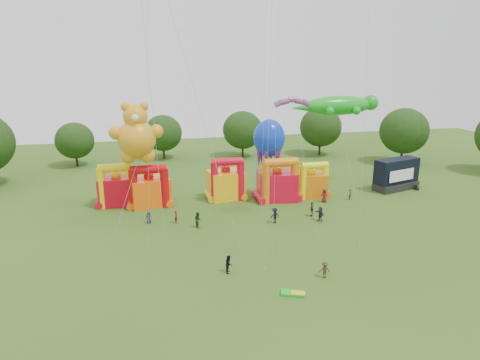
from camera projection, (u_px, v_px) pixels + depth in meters
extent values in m
plane|color=#335317|center=(298.00, 300.00, 36.38)|extent=(160.00, 160.00, 0.00)
cylinder|color=#352314|center=(402.00, 154.00, 84.27)|extent=(0.44, 0.44, 3.72)
ellipsoid|color=#1B3610|center=(404.00, 131.00, 83.04)|extent=(9.30, 9.30, 8.89)
cylinder|color=#352314|center=(320.00, 147.00, 91.54)|extent=(0.44, 0.44, 3.51)
ellipsoid|color=#1B3610|center=(321.00, 127.00, 90.37)|extent=(8.77, 8.78, 8.39)
cylinder|color=#352314|center=(243.00, 149.00, 89.72)|extent=(0.44, 0.44, 3.30)
ellipsoid|color=#1B3610|center=(243.00, 130.00, 88.63)|extent=(8.25, 8.25, 7.88)
cylinder|color=#352314|center=(164.00, 151.00, 88.17)|extent=(0.44, 0.44, 3.09)
ellipsoid|color=#1B3610|center=(163.00, 133.00, 87.15)|extent=(7.73, 7.72, 7.38)
cylinder|color=#352314|center=(77.00, 159.00, 82.01)|extent=(0.44, 0.44, 2.88)
ellipsoid|color=#1B3610|center=(75.00, 141.00, 81.05)|extent=(7.20, 7.20, 6.88)
cube|color=red|center=(117.00, 191.00, 60.17)|extent=(5.08, 4.16, 3.97)
cylinder|color=yellow|center=(102.00, 189.00, 58.20)|extent=(1.07, 1.07, 5.67)
cylinder|color=yellow|center=(130.00, 187.00, 59.01)|extent=(1.07, 1.07, 5.67)
cylinder|color=yellow|center=(114.00, 168.00, 57.84)|extent=(4.35, 1.13, 1.13)
sphere|color=yellow|center=(116.00, 175.00, 59.55)|extent=(1.40, 1.40, 1.40)
cube|color=#FF5E0D|center=(150.00, 191.00, 59.96)|extent=(6.09, 5.27, 3.87)
cylinder|color=red|center=(134.00, 190.00, 57.84)|extent=(1.17, 1.17, 5.53)
cylinder|color=red|center=(165.00, 188.00, 58.72)|extent=(1.17, 1.17, 5.53)
cylinder|color=red|center=(148.00, 169.00, 57.53)|extent=(4.74, 1.23, 1.23)
sphere|color=red|center=(149.00, 176.00, 59.35)|extent=(1.40, 1.40, 1.40)
cube|color=#FFB30D|center=(226.00, 185.00, 62.76)|extent=(5.39, 4.57, 4.08)
cylinder|color=red|center=(215.00, 182.00, 60.80)|extent=(1.07, 1.07, 5.83)
cylinder|color=red|center=(241.00, 181.00, 61.60)|extent=(1.07, 1.07, 5.83)
cylinder|color=red|center=(227.00, 162.00, 60.41)|extent=(4.33, 1.12, 1.12)
sphere|color=red|center=(226.00, 169.00, 62.13)|extent=(1.40, 1.40, 1.40)
cube|color=red|center=(277.00, 186.00, 62.25)|extent=(6.00, 5.06, 4.14)
cylinder|color=orange|center=(266.00, 184.00, 60.07)|extent=(1.20, 1.20, 5.91)
cylinder|color=orange|center=(295.00, 182.00, 60.97)|extent=(1.20, 1.20, 5.91)
cylinder|color=orange|center=(281.00, 162.00, 59.72)|extent=(4.87, 1.26, 1.26)
sphere|color=orange|center=(277.00, 170.00, 61.60)|extent=(1.40, 1.40, 1.40)
cube|color=orange|center=(310.00, 185.00, 63.91)|extent=(4.95, 4.21, 3.50)
cylinder|color=#FFF90D|center=(303.00, 183.00, 62.12)|extent=(0.98, 0.98, 5.00)
cylinder|color=#FFF90D|center=(325.00, 181.00, 62.86)|extent=(0.98, 0.98, 5.00)
cylinder|color=#FFF90D|center=(315.00, 166.00, 61.81)|extent=(3.97, 1.03, 1.03)
sphere|color=#FFF90D|center=(311.00, 171.00, 63.35)|extent=(1.40, 1.40, 1.40)
cube|color=black|center=(396.00, 186.00, 67.47)|extent=(8.05, 4.86, 1.10)
cube|color=black|center=(397.00, 171.00, 66.99)|extent=(7.94, 4.51, 3.78)
cube|color=white|center=(402.00, 175.00, 65.71)|extent=(5.02, 1.56, 1.77)
cylinder|color=black|center=(382.00, 190.00, 65.80)|extent=(0.30, 0.90, 0.90)
cylinder|color=black|center=(417.00, 188.00, 67.08)|extent=(0.30, 0.90, 0.90)
sphere|color=orange|center=(137.00, 139.00, 55.99)|extent=(4.97, 4.97, 4.97)
sphere|color=orange|center=(135.00, 116.00, 55.19)|extent=(3.16, 3.16, 3.16)
sphere|color=orange|center=(126.00, 107.00, 54.61)|extent=(1.24, 1.24, 1.24)
sphere|color=orange|center=(144.00, 106.00, 55.09)|extent=(1.24, 1.24, 1.24)
sphere|color=orange|center=(116.00, 133.00, 55.19)|extent=(1.81, 1.81, 1.81)
sphere|color=orange|center=(157.00, 131.00, 56.29)|extent=(1.81, 1.81, 1.81)
sphere|color=orange|center=(128.00, 156.00, 56.34)|extent=(2.03, 2.03, 2.03)
sphere|color=orange|center=(147.00, 155.00, 56.86)|extent=(2.03, 2.03, 2.03)
sphere|color=white|center=(135.00, 118.00, 53.76)|extent=(0.90, 0.90, 0.90)
ellipsoid|color=#17A51C|center=(338.00, 105.00, 66.54)|extent=(11.21, 3.50, 2.98)
sphere|color=#17A51C|center=(371.00, 103.00, 67.60)|extent=(2.41, 2.41, 2.41)
cone|color=#17A51C|center=(304.00, 108.00, 65.39)|extent=(4.38, 1.75, 1.75)
sphere|color=#17A51C|center=(346.00, 108.00, 68.82)|extent=(1.31, 1.31, 1.31)
sphere|color=#17A51C|center=(356.00, 111.00, 65.53)|extent=(1.31, 1.31, 1.31)
sphere|color=#17A51C|center=(321.00, 109.00, 67.89)|extent=(1.31, 1.31, 1.31)
sphere|color=#17A51C|center=(330.00, 111.00, 64.61)|extent=(1.31, 1.31, 1.31)
ellipsoid|color=#0D34CF|center=(269.00, 138.00, 61.31)|extent=(4.55, 4.55, 5.45)
cone|color=#591E8C|center=(278.00, 155.00, 62.30)|extent=(1.02, 1.02, 3.64)
cone|color=#591E8C|center=(271.00, 153.00, 63.34)|extent=(1.02, 1.02, 3.64)
cone|color=#591E8C|center=(261.00, 154.00, 63.03)|extent=(1.02, 1.02, 3.64)
cone|color=#591E8C|center=(259.00, 156.00, 61.67)|extent=(1.02, 1.02, 3.64)
cone|color=#591E8C|center=(266.00, 157.00, 60.63)|extent=(1.02, 1.02, 3.64)
cone|color=#591E8C|center=(276.00, 157.00, 60.94)|extent=(1.02, 1.02, 3.64)
cube|color=green|center=(293.00, 293.00, 37.26)|extent=(2.23, 1.67, 0.24)
cube|color=yellow|center=(298.00, 293.00, 37.02)|extent=(1.34, 1.00, 0.10)
imported|color=#2A2640|center=(149.00, 217.00, 53.32)|extent=(0.80, 0.56, 1.56)
imported|color=maroon|center=(176.00, 217.00, 53.35)|extent=(0.49, 0.66, 1.65)
imported|color=#193E1C|center=(198.00, 220.00, 52.03)|extent=(1.00, 1.14, 1.96)
imported|color=black|center=(275.00, 216.00, 53.37)|extent=(1.41, 1.01, 1.97)
imported|color=#3C2A18|center=(312.00, 209.00, 55.69)|extent=(0.89, 1.25, 1.97)
imported|color=#24283D|center=(320.00, 214.00, 54.04)|extent=(0.95, 1.86, 1.92)
imported|color=maroon|center=(324.00, 196.00, 61.20)|extent=(1.13, 1.11, 1.97)
imported|color=#1A432D|center=(350.00, 194.00, 62.38)|extent=(0.66, 0.69, 1.59)
imported|color=black|center=(229.00, 264.00, 40.97)|extent=(0.91, 1.02, 1.76)
imported|color=#3E2A19|center=(325.00, 270.00, 39.97)|extent=(1.11, 0.75, 1.60)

